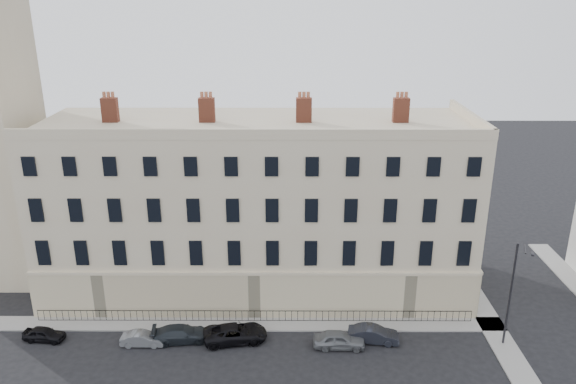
% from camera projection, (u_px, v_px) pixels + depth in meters
% --- Properties ---
extents(ground, '(160.00, 160.00, 0.00)m').
position_uv_depth(ground, '(333.00, 364.00, 40.31)').
color(ground, black).
rests_on(ground, ground).
extents(terrace, '(36.22, 12.22, 17.00)m').
position_uv_depth(terrace, '(258.00, 206.00, 49.04)').
color(terrace, beige).
rests_on(terrace, ground).
extents(pavement_terrace, '(48.00, 2.00, 0.12)m').
position_uv_depth(pavement_terrace, '(204.00, 324.00, 45.02)').
color(pavement_terrace, gray).
rests_on(pavement_terrace, ground).
extents(pavement_east_return, '(2.00, 24.00, 0.12)m').
position_uv_depth(pavement_east_return, '(479.00, 305.00, 47.78)').
color(pavement_east_return, gray).
rests_on(pavement_east_return, ground).
extents(railings, '(35.00, 0.04, 0.96)m').
position_uv_depth(railings, '(254.00, 316.00, 45.22)').
color(railings, black).
rests_on(railings, ground).
extents(car_a, '(3.30, 1.62, 1.08)m').
position_uv_depth(car_a, '(44.00, 334.00, 42.85)').
color(car_a, black).
rests_on(car_a, ground).
extents(car_b, '(3.25, 1.13, 1.07)m').
position_uv_depth(car_b, '(143.00, 339.00, 42.29)').
color(car_b, slate).
rests_on(car_b, ground).
extents(car_c, '(4.52, 2.27, 1.26)m').
position_uv_depth(car_c, '(181.00, 334.00, 42.74)').
color(car_c, '#1F242A').
rests_on(car_c, ground).
extents(car_d, '(5.14, 3.02, 1.34)m').
position_uv_depth(car_d, '(235.00, 333.00, 42.74)').
color(car_d, black).
rests_on(car_d, ground).
extents(car_e, '(3.93, 1.64, 1.33)m').
position_uv_depth(car_e, '(339.00, 340.00, 41.98)').
color(car_e, slate).
rests_on(car_e, ground).
extents(car_f, '(4.01, 1.84, 1.27)m').
position_uv_depth(car_f, '(373.00, 334.00, 42.65)').
color(car_f, black).
rests_on(car_f, ground).
extents(streetlamp, '(0.75, 1.75, 8.42)m').
position_uv_depth(streetlamp, '(512.00, 291.00, 40.89)').
color(streetlamp, '#28282D').
rests_on(streetlamp, ground).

